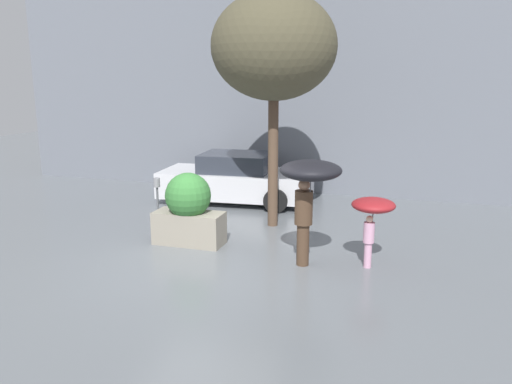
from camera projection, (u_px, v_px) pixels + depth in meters
ground_plane at (206, 263)px, 9.33m from camera, size 40.00×40.00×0.00m
building_facade at (289, 91)px, 14.72m from camera, size 18.00×0.30×6.00m
planter_box at (189, 209)px, 10.27m from camera, size 1.45×0.95×1.50m
person_adult at (309, 181)px, 8.81m from camera, size 1.10×1.10×1.98m
person_child at (373, 210)px, 8.94m from camera, size 0.78×0.78×1.29m
parked_car_near at (236, 179)px, 13.86m from camera, size 4.26×2.25×1.36m
street_tree at (274, 48)px, 10.85m from camera, size 2.76×2.76×5.23m
parking_meter at (157, 194)px, 10.94m from camera, size 0.14×0.14×1.26m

